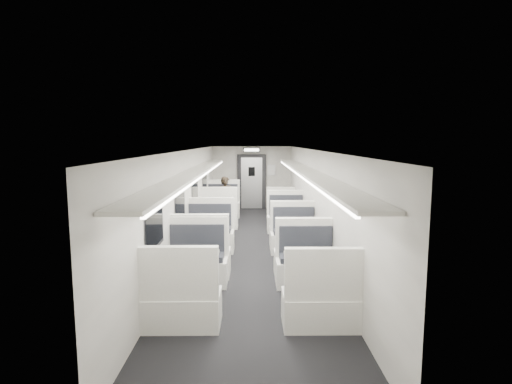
{
  "coord_description": "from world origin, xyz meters",
  "views": [
    {
      "loc": [
        0.02,
        -9.25,
        2.62
      ],
      "look_at": [
        0.12,
        1.59,
        1.22
      ],
      "focal_mm": 28.0,
      "sensor_mm": 36.0,
      "label": 1
    }
  ],
  "objects_px": {
    "booth_right_b": "(289,224)",
    "vestibule_door": "(252,182)",
    "booth_left_a": "(221,209)",
    "booth_left_d": "(190,278)",
    "booth_right_a": "(283,212)",
    "exit_sign": "(252,150)",
    "passenger": "(226,200)",
    "booth_left_c": "(205,243)",
    "booth_left_b": "(215,224)",
    "booth_right_c": "(298,245)",
    "booth_right_d": "(313,279)"
  },
  "relations": [
    {
      "from": "booth_left_a",
      "to": "exit_sign",
      "type": "distance_m",
      "value": 2.89
    },
    {
      "from": "booth_right_d",
      "to": "exit_sign",
      "type": "xyz_separation_m",
      "value": [
        -1.0,
        8.49,
        1.88
      ]
    },
    {
      "from": "booth_left_d",
      "to": "passenger",
      "type": "xyz_separation_m",
      "value": [
        0.17,
        6.4,
        0.33
      ]
    },
    {
      "from": "booth_right_b",
      "to": "passenger",
      "type": "distance_m",
      "value": 2.83
    },
    {
      "from": "booth_left_b",
      "to": "exit_sign",
      "type": "bearing_deg",
      "value": 75.71
    },
    {
      "from": "booth_right_d",
      "to": "vestibule_door",
      "type": "relative_size",
      "value": 1.06
    },
    {
      "from": "booth_right_b",
      "to": "exit_sign",
      "type": "relative_size",
      "value": 3.56
    },
    {
      "from": "booth_left_c",
      "to": "booth_left_d",
      "type": "xyz_separation_m",
      "value": [
        0.0,
        -2.17,
        -0.01
      ]
    },
    {
      "from": "booth_left_c",
      "to": "passenger",
      "type": "xyz_separation_m",
      "value": [
        0.17,
        4.23,
        0.32
      ]
    },
    {
      "from": "booth_left_b",
      "to": "passenger",
      "type": "distance_m",
      "value": 1.92
    },
    {
      "from": "booth_left_c",
      "to": "booth_right_b",
      "type": "height_order",
      "value": "booth_left_c"
    },
    {
      "from": "exit_sign",
      "to": "booth_left_a",
      "type": "bearing_deg",
      "value": -116.85
    },
    {
      "from": "booth_right_a",
      "to": "booth_right_c",
      "type": "height_order",
      "value": "booth_right_c"
    },
    {
      "from": "booth_left_c",
      "to": "vestibule_door",
      "type": "xyz_separation_m",
      "value": [
        1.0,
        6.77,
        0.62
      ]
    },
    {
      "from": "booth_left_a",
      "to": "exit_sign",
      "type": "bearing_deg",
      "value": 63.15
    },
    {
      "from": "booth_left_a",
      "to": "booth_left_c",
      "type": "distance_m",
      "value": 4.31
    },
    {
      "from": "booth_right_b",
      "to": "vestibule_door",
      "type": "distance_m",
      "value": 4.82
    },
    {
      "from": "booth_left_c",
      "to": "booth_left_b",
      "type": "bearing_deg",
      "value": 90.0
    },
    {
      "from": "booth_left_c",
      "to": "booth_left_a",
      "type": "bearing_deg",
      "value": 90.0
    },
    {
      "from": "booth_left_d",
      "to": "booth_right_a",
      "type": "bearing_deg",
      "value": 72.32
    },
    {
      "from": "booth_left_c",
      "to": "booth_right_c",
      "type": "xyz_separation_m",
      "value": [
        2.0,
        -0.06,
        -0.02
      ]
    },
    {
      "from": "booth_left_b",
      "to": "booth_left_d",
      "type": "bearing_deg",
      "value": -90.0
    },
    {
      "from": "booth_right_b",
      "to": "booth_right_d",
      "type": "height_order",
      "value": "booth_right_d"
    },
    {
      "from": "booth_right_a",
      "to": "exit_sign",
      "type": "xyz_separation_m",
      "value": [
        -1.0,
        2.18,
        1.93
      ]
    },
    {
      "from": "exit_sign",
      "to": "booth_left_d",
      "type": "bearing_deg",
      "value": -96.74
    },
    {
      "from": "vestibule_door",
      "to": "booth_left_b",
      "type": "bearing_deg",
      "value": -102.76
    },
    {
      "from": "booth_left_a",
      "to": "booth_left_d",
      "type": "relative_size",
      "value": 1.04
    },
    {
      "from": "booth_left_b",
      "to": "booth_left_d",
      "type": "relative_size",
      "value": 0.87
    },
    {
      "from": "vestibule_door",
      "to": "exit_sign",
      "type": "distance_m",
      "value": 1.33
    },
    {
      "from": "booth_left_d",
      "to": "booth_right_b",
      "type": "relative_size",
      "value": 1.03
    },
    {
      "from": "booth_right_c",
      "to": "booth_left_d",
      "type": "bearing_deg",
      "value": -133.45
    },
    {
      "from": "booth_left_c",
      "to": "booth_right_d",
      "type": "height_order",
      "value": "booth_left_c"
    },
    {
      "from": "exit_sign",
      "to": "passenger",
      "type": "bearing_deg",
      "value": -111.9
    },
    {
      "from": "booth_right_d",
      "to": "passenger",
      "type": "bearing_deg",
      "value": 105.85
    },
    {
      "from": "booth_right_d",
      "to": "passenger",
      "type": "height_order",
      "value": "passenger"
    },
    {
      "from": "booth_left_b",
      "to": "passenger",
      "type": "bearing_deg",
      "value": 84.71
    },
    {
      "from": "booth_left_d",
      "to": "booth_right_c",
      "type": "bearing_deg",
      "value": 46.55
    },
    {
      "from": "booth_left_b",
      "to": "booth_left_c",
      "type": "height_order",
      "value": "booth_left_c"
    },
    {
      "from": "passenger",
      "to": "booth_left_b",
      "type": "bearing_deg",
      "value": -113.05
    },
    {
      "from": "booth_right_d",
      "to": "passenger",
      "type": "distance_m",
      "value": 6.7
    },
    {
      "from": "booth_left_b",
      "to": "exit_sign",
      "type": "xyz_separation_m",
      "value": [
        1.0,
        3.93,
        1.93
      ]
    },
    {
      "from": "booth_right_a",
      "to": "booth_right_c",
      "type": "distance_m",
      "value": 4.16
    },
    {
      "from": "booth_left_a",
      "to": "vestibule_door",
      "type": "height_order",
      "value": "vestibule_door"
    },
    {
      "from": "booth_right_d",
      "to": "booth_left_c",
      "type": "bearing_deg",
      "value": 132.19
    },
    {
      "from": "booth_left_c",
      "to": "booth_left_d",
      "type": "bearing_deg",
      "value": -90.0
    },
    {
      "from": "booth_left_b",
      "to": "vestibule_door",
      "type": "xyz_separation_m",
      "value": [
        1.0,
        4.41,
        0.69
      ]
    },
    {
      "from": "passenger",
      "to": "vestibule_door",
      "type": "relative_size",
      "value": 0.71
    },
    {
      "from": "booth_right_d",
      "to": "booth_left_d",
      "type": "bearing_deg",
      "value": 179.07
    },
    {
      "from": "booth_right_b",
      "to": "vestibule_door",
      "type": "relative_size",
      "value": 1.05
    },
    {
      "from": "booth_right_a",
      "to": "exit_sign",
      "type": "height_order",
      "value": "exit_sign"
    }
  ]
}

